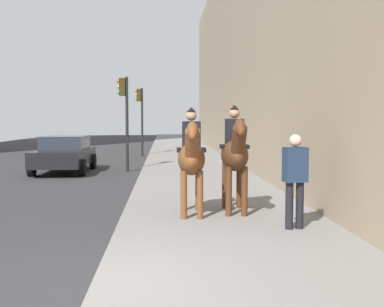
{
  "coord_description": "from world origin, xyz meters",
  "views": [
    {
      "loc": [
        -5.54,
        -0.88,
        2.07
      ],
      "look_at": [
        4.0,
        -1.44,
        1.4
      ],
      "focal_mm": 44.7,
      "sensor_mm": 36.0,
      "label": 1
    }
  ],
  "objects": [
    {
      "name": "mounted_horse_far",
      "position": [
        4.37,
        -2.36,
        1.37
      ],
      "size": [
        2.15,
        0.62,
        2.27
      ],
      "rotation": [
        0.0,
        0.0,
        3.1
      ],
      "color": "#4C2B16",
      "rests_on": "sidewalk_slab"
    },
    {
      "name": "car_near_lane",
      "position": [
        13.54,
        3.04,
        0.75
      ],
      "size": [
        4.25,
        2.06,
        1.44
      ],
      "rotation": [
        0.0,
        0.0,
        3.14
      ],
      "color": "black",
      "rests_on": "ground"
    },
    {
      "name": "sidewalk_slab",
      "position": [
        0.0,
        -2.06,
        0.06
      ],
      "size": [
        120.0,
        4.12,
        0.12
      ],
      "primitive_type": "cube",
      "color": "slate",
      "rests_on": "ground"
    },
    {
      "name": "traffic_light_far_curb",
      "position": [
        21.61,
        0.43,
        2.59
      ],
      "size": [
        0.2,
        0.44,
        3.86
      ],
      "color": "black",
      "rests_on": "ground"
    },
    {
      "name": "mounted_horse_near",
      "position": [
        4.14,
        -1.44,
        1.32
      ],
      "size": [
        2.15,
        0.62,
        2.22
      ],
      "rotation": [
        0.0,
        0.0,
        3.11
      ],
      "color": "brown",
      "rests_on": "sidewalk_slab"
    },
    {
      "name": "traffic_light_near_curb",
      "position": [
        13.61,
        0.67,
        2.53
      ],
      "size": [
        0.2,
        0.44,
        3.77
      ],
      "color": "black",
      "rests_on": "ground"
    },
    {
      "name": "pedestrian_greeting",
      "position": [
        2.79,
        -3.21,
        1.1
      ],
      "size": [
        0.32,
        0.43,
        1.7
      ],
      "rotation": [
        0.0,
        0.0,
        0.15
      ],
      "color": "black",
      "rests_on": "sidewalk_slab"
    }
  ]
}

